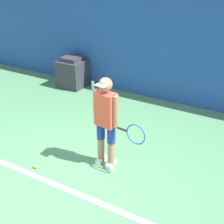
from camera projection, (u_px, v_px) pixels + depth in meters
ground_plane at (69, 179)px, 5.04m from camera, size 24.00×24.00×0.00m
back_wall at (162, 43)px, 7.29m from camera, size 24.00×0.10×2.80m
court_baseline at (60, 187)px, 4.87m from camera, size 21.60×0.10×0.01m
tennis_player at (107, 119)px, 5.02m from camera, size 0.99×0.30×1.59m
tennis_ball at (36, 166)px, 5.29m from camera, size 0.07×0.07×0.07m
covered_chair at (73, 73)px, 8.46m from camera, size 0.69×0.65×0.83m
water_bottle at (93, 85)px, 8.35m from camera, size 0.08×0.08×0.27m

